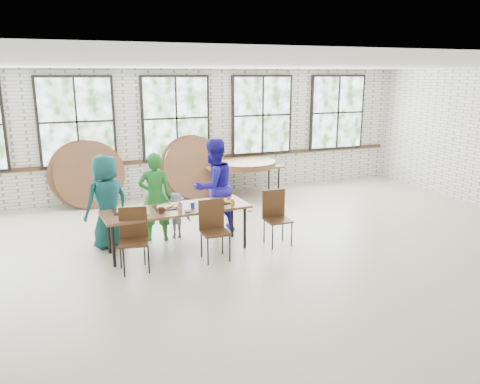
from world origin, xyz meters
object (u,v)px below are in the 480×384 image
object	(u,v)px
chair_near_left	(133,234)
storage_table	(244,168)
dining_table	(177,211)
chair_near_right	(213,224)

from	to	relation	value
chair_near_left	storage_table	xyz separation A→B (m)	(3.18, 3.40, 0.13)
dining_table	chair_near_left	distance (m)	0.94
chair_near_right	chair_near_left	bearing A→B (deg)	179.98
chair_near_right	storage_table	xyz separation A→B (m)	(1.93, 3.42, 0.13)
dining_table	chair_near_right	distance (m)	0.69
dining_table	chair_near_right	world-z (taller)	chair_near_right
dining_table	storage_table	world-z (taller)	same
chair_near_left	chair_near_right	bearing A→B (deg)	10.69
chair_near_left	storage_table	distance (m)	4.66
chair_near_left	dining_table	bearing A→B (deg)	42.68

